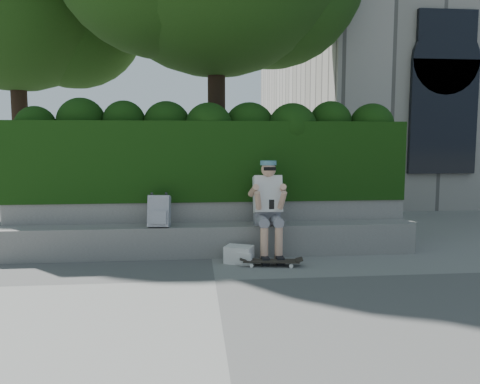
{
  "coord_description": "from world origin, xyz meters",
  "views": [
    {
      "loc": [
        -0.24,
        -5.43,
        1.66
      ],
      "look_at": [
        0.4,
        1.0,
        0.95
      ],
      "focal_mm": 35.0,
      "sensor_mm": 36.0,
      "label": 1
    }
  ],
  "objects": [
    {
      "name": "ground",
      "position": [
        0.0,
        0.0,
        0.0
      ],
      "size": [
        80.0,
        80.0,
        0.0
      ],
      "primitive_type": "plane",
      "color": "slate",
      "rests_on": "ground"
    },
    {
      "name": "bench_ledge",
      "position": [
        0.0,
        1.25,
        0.23
      ],
      "size": [
        6.0,
        0.45,
        0.45
      ],
      "primitive_type": "cube",
      "color": "gray",
      "rests_on": "ground"
    },
    {
      "name": "planter_wall",
      "position": [
        0.0,
        1.73,
        0.38
      ],
      "size": [
        6.0,
        0.5,
        0.75
      ],
      "primitive_type": "cube",
      "color": "gray",
      "rests_on": "ground"
    },
    {
      "name": "hedge",
      "position": [
        0.0,
        1.95,
        1.35
      ],
      "size": [
        6.0,
        1.0,
        1.2
      ],
      "primitive_type": "cube",
      "color": "black",
      "rests_on": "planter_wall"
    },
    {
      "name": "person",
      "position": [
        0.81,
        1.07,
        0.75
      ],
      "size": [
        0.4,
        0.76,
        1.38
      ],
      "color": "gray",
      "rests_on": "ground"
    },
    {
      "name": "skateboard",
      "position": [
        0.77,
        0.57,
        0.06
      ],
      "size": [
        0.76,
        0.3,
        0.08
      ],
      "rotation": [
        0.0,
        0.0,
        -0.15
      ],
      "color": "black",
      "rests_on": "ground"
    },
    {
      "name": "backpack_plaid",
      "position": [
        -0.73,
        1.15,
        0.67
      ],
      "size": [
        0.32,
        0.2,
        0.44
      ],
      "primitive_type": "cube",
      "rotation": [
        0.0,
        0.0,
        -0.13
      ],
      "color": "#B8B7BD",
      "rests_on": "bench_ledge"
    },
    {
      "name": "backpack_ground",
      "position": [
        0.36,
        0.78,
        0.12
      ],
      "size": [
        0.44,
        0.38,
        0.23
      ],
      "primitive_type": "cube",
      "rotation": [
        0.0,
        0.0,
        -0.42
      ],
      "color": "silver",
      "rests_on": "ground"
    }
  ]
}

